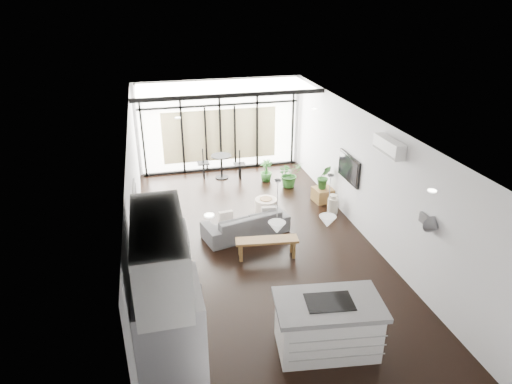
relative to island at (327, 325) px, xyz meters
name	(u,v)px	position (x,y,z in m)	size (l,w,h in m)	color
floor	(259,249)	(-0.31, 3.15, -0.45)	(5.00, 10.00, 0.00)	black
ceiling	(260,126)	(-0.31, 3.15, 2.35)	(5.00, 10.00, 0.00)	white
wall_left	(135,204)	(-2.81, 3.15, 0.95)	(0.02, 10.00, 2.80)	silver
wall_right	(370,180)	(2.19, 3.15, 0.95)	(0.02, 10.00, 2.80)	silver
wall_back	(220,125)	(-0.31, 8.15, 0.95)	(5.00, 0.02, 2.80)	silver
wall_front	(370,374)	(-0.31, -1.85, 0.95)	(5.00, 0.02, 2.80)	silver
glazing	(220,126)	(-0.31, 8.03, 0.95)	(5.00, 0.20, 2.80)	black
skylight	(224,87)	(-0.31, 7.15, 2.32)	(4.70, 1.90, 0.06)	white
neighbour_building	(220,135)	(-0.31, 8.10, 0.65)	(3.50, 0.02, 1.60)	beige
island	(327,325)	(0.00, 0.00, 0.00)	(1.65, 0.98, 0.90)	white
cooktop	(329,302)	(0.00, 0.00, 0.46)	(0.72, 0.48, 0.01)	black
fridge	(172,356)	(-2.40, -0.70, 0.59)	(0.80, 1.00, 2.08)	#A6A6AC
appliance_column	(170,306)	(-2.36, 0.10, 0.75)	(0.62, 0.65, 2.39)	white
upper_cabinets	(160,253)	(-2.43, -0.35, 1.90)	(0.62, 1.75, 0.86)	white
pendant_left	(277,228)	(-0.71, 0.50, 1.57)	(0.26, 0.26, 0.18)	white
pendant_right	(327,222)	(0.09, 0.50, 1.57)	(0.26, 0.26, 0.18)	white
sofa	(246,219)	(-0.45, 3.86, -0.06)	(1.97, 0.58, 0.77)	#4A4A4C
console_bench	(267,248)	(-0.23, 2.83, -0.24)	(1.32, 0.33, 0.42)	brown
pouf	(266,207)	(0.25, 4.69, -0.23)	(0.55, 0.55, 0.44)	beige
crate	(323,195)	(1.94, 5.13, -0.27)	(0.49, 0.49, 0.37)	brown
plant_tall	(289,177)	(1.36, 6.28, -0.15)	(0.68, 0.76, 0.59)	#265D22
plant_med	(266,175)	(0.82, 6.81, -0.27)	(0.36, 0.64, 0.36)	#265D22
plant_crate	(324,183)	(1.94, 5.13, 0.06)	(0.36, 0.66, 0.29)	#265D22
milk_can	(333,204)	(1.91, 4.38, -0.19)	(0.26, 0.26, 0.52)	beige
bistro_set	(222,167)	(-0.42, 7.36, -0.10)	(1.44, 0.58, 0.69)	black
tv	(349,168)	(2.15, 4.15, 0.85)	(0.05, 1.10, 0.65)	black
ac_unit	(389,146)	(2.07, 2.35, 2.00)	(0.22, 0.90, 0.30)	white
framed_art	(136,208)	(-2.78, 2.65, 1.10)	(0.04, 0.70, 0.90)	black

